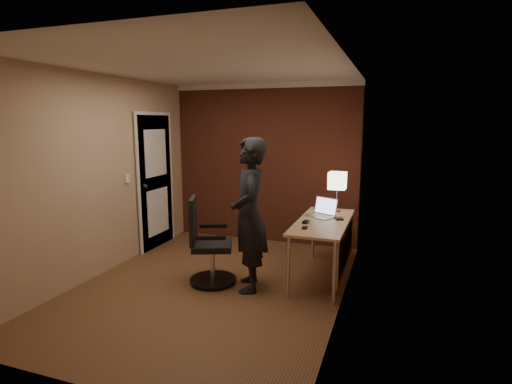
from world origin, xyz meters
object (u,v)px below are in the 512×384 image
phone (305,228)px  office_chair (207,247)px  wallet (339,219)px  desk_lamp (337,181)px  laptop (323,211)px  desk (329,231)px  mouse (306,222)px  person (249,215)px

phone → office_chair: bearing=-175.2°
wallet → desk_lamp: bearing=103.2°
wallet → laptop: bearing=152.6°
desk → mouse: mouse is taller
desk_lamp → office_chair: bearing=-140.4°
office_chair → mouse: bearing=20.8°
wallet → office_chair: office_chair is taller
mouse → office_chair: (-1.10, -0.42, -0.29)m
phone → person: person is taller
desk → person: person is taller
mouse → wallet: mouse is taller
laptop → person: bearing=-130.0°
phone → desk_lamp: bearing=71.9°
desk_lamp → mouse: size_ratio=5.35×
desk → mouse: 0.34m
laptop → wallet: 0.26m
mouse → desk: bearing=46.6°
desk_lamp → laptop: desk_lamp is taller
phone → office_chair: (-1.13, -0.19, -0.28)m
laptop → office_chair: size_ratio=0.40×
desk_lamp → person: bearing=-126.9°
desk → laptop: 0.32m
mouse → phone: 0.23m
desk_lamp → phone: 1.04m
laptop → person: person is taller
desk_lamp → wallet: size_ratio=4.86×
mouse → office_chair: 1.21m
mouse → person: bearing=-137.5°
laptop → person: (-0.69, -0.82, 0.08)m
laptop → person: 1.08m
wallet → person: size_ratio=0.06×
wallet → office_chair: 1.64m
wallet → person: person is taller
office_chair → person: person is taller
desk_lamp → office_chair: size_ratio=0.52×
person → wallet: bearing=106.1°
office_chair → phone: bearing=9.6°
wallet → desk: bearing=-131.5°
laptop → person: size_ratio=0.24×
wallet → person: bearing=-142.2°
phone → person: 0.64m
desk → office_chair: (-1.34, -0.61, -0.15)m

